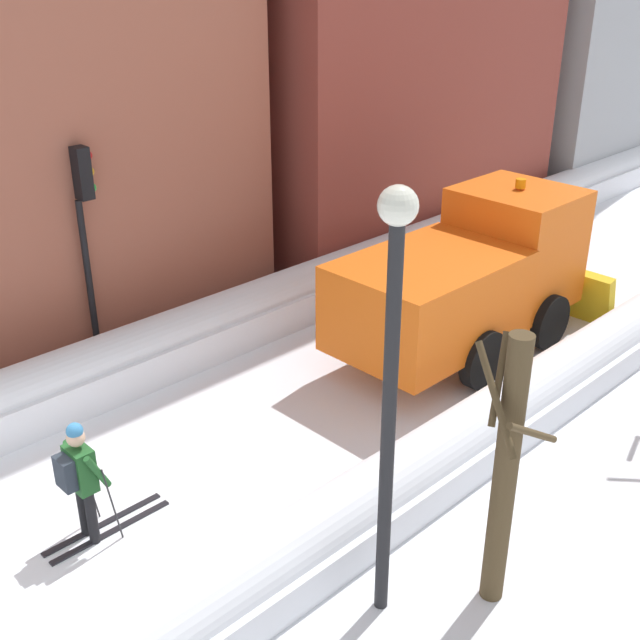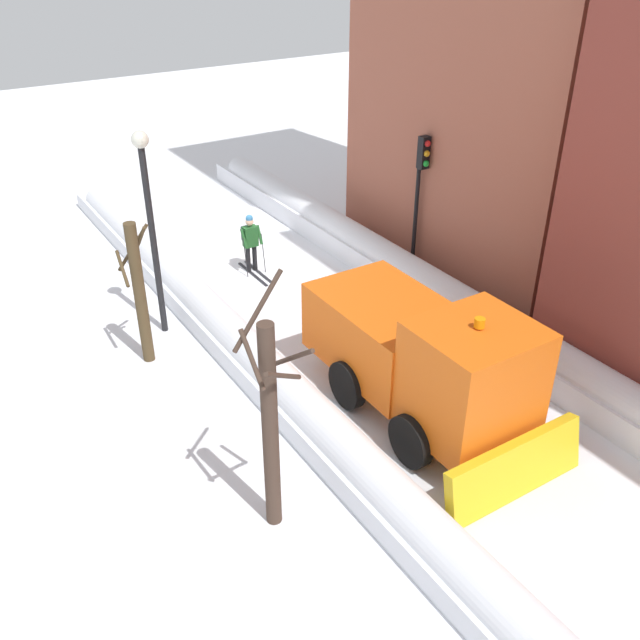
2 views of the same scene
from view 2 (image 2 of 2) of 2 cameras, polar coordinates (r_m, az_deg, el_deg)
The scene contains 9 objects.
ground_plane at distance 14.79m, azimuth 13.78°, elevation -10.21°, with size 80.00×80.00×0.00m, color white.
snowbank_left at distance 16.32m, azimuth 21.10°, elevation -5.02°, with size 1.10×36.00×1.11m.
snowbank_right at distance 13.05m, azimuth 4.88°, elevation -13.48°, with size 1.10×36.00×0.95m.
plow_truck at distance 14.52m, azimuth 8.55°, elevation -3.10°, with size 3.20×5.98×3.12m.
skier at distance 20.87m, azimuth -5.74°, elevation 6.52°, with size 0.62×1.80×1.81m.
traffic_light_pole at distance 20.20m, azimuth 8.27°, elevation 11.37°, with size 0.28×0.42×4.14m.
street_lamp at distance 17.16m, azimuth -13.82°, elevation 8.67°, with size 0.40×0.40×5.21m.
bare_tree_near at distance 16.58m, azimuth -14.61°, elevation 2.24°, with size 0.85×0.88×3.56m.
bare_tree_mid at distance 11.54m, azimuth -4.10°, elevation -8.46°, with size 1.02×1.28×4.81m.
Camera 2 is at (8.70, 17.34, 9.44)m, focal length 38.99 mm.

